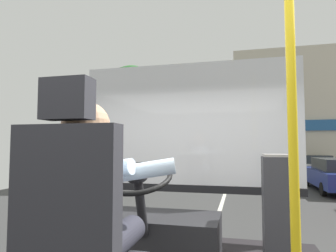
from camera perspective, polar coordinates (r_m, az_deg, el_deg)
name	(u,v)px	position (r m, az deg, el deg)	size (l,w,h in m)	color
ground	(224,198)	(10.66, 10.80, -13.70)	(18.00, 44.00, 0.06)	#3A3A3A
driver_seat	(77,247)	(1.48, -17.35, -21.61)	(0.48, 0.48, 1.28)	black
bus_driver	(90,202)	(1.54, -14.87, -14.07)	(0.77, 0.59, 0.78)	#282833
steering_console	(154,236)	(2.65, -2.75, -20.71)	(1.10, 0.97, 0.87)	black
handrail_pole	(292,119)	(1.46, 23.08, 1.27)	(0.04, 0.04, 2.23)	gold
fare_box	(277,213)	(2.56, 20.53, -15.60)	(0.22, 0.25, 0.92)	#333338
windshield_panel	(187,141)	(3.35, 3.78, -2.92)	(2.50, 0.08, 1.48)	silver
street_tree	(132,96)	(13.55, -7.08, 5.92)	(2.63, 2.63, 5.46)	#4C3828
shop_building	(306,115)	(21.19, 25.32, 1.86)	(9.09, 5.69, 7.57)	#BCB29E
parked_car_white	(311,166)	(18.71, 26.10, -6.97)	(1.98, 4.26, 1.29)	silver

